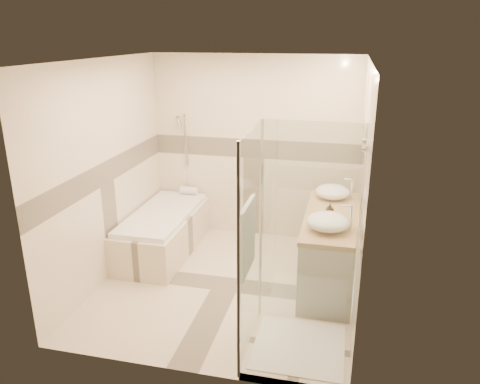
% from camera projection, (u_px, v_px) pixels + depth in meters
% --- Properties ---
extents(room, '(2.82, 3.02, 2.52)m').
position_uv_depth(room, '(231.00, 180.00, 4.99)').
color(room, '#C4B39C').
rests_on(room, ground).
extents(bathtub, '(0.75, 1.70, 0.56)m').
position_uv_depth(bathtub, '(163.00, 230.00, 6.11)').
color(bathtub, beige).
rests_on(bathtub, ground).
extents(vanity, '(0.58, 1.62, 0.85)m').
position_uv_depth(vanity, '(329.00, 249.00, 5.29)').
color(vanity, silver).
rests_on(vanity, ground).
extents(shower_enclosure, '(0.96, 0.93, 2.04)m').
position_uv_depth(shower_enclosure, '(289.00, 299.00, 4.16)').
color(shower_enclosure, beige).
rests_on(shower_enclosure, ground).
extents(vessel_sink_near, '(0.41, 0.41, 0.16)m').
position_uv_depth(vessel_sink_near, '(332.00, 192.00, 5.64)').
color(vessel_sink_near, white).
rests_on(vessel_sink_near, vanity).
extents(vessel_sink_far, '(0.44, 0.44, 0.18)m').
position_uv_depth(vessel_sink_far, '(328.00, 222.00, 4.73)').
color(vessel_sink_far, white).
rests_on(vessel_sink_far, vanity).
extents(faucet_near, '(0.11, 0.03, 0.27)m').
position_uv_depth(faucet_near, '(351.00, 187.00, 5.57)').
color(faucet_near, silver).
rests_on(faucet_near, vanity).
extents(faucet_far, '(0.12, 0.03, 0.29)m').
position_uv_depth(faucet_far, '(350.00, 216.00, 4.66)').
color(faucet_far, silver).
rests_on(faucet_far, vanity).
extents(amenity_bottle_a, '(0.08, 0.09, 0.15)m').
position_uv_depth(amenity_bottle_a, '(330.00, 210.00, 5.08)').
color(amenity_bottle_a, black).
rests_on(amenity_bottle_a, vanity).
extents(amenity_bottle_b, '(0.14, 0.14, 0.13)m').
position_uv_depth(amenity_bottle_b, '(330.00, 210.00, 5.09)').
color(amenity_bottle_b, black).
rests_on(amenity_bottle_b, vanity).
extents(folded_towels, '(0.17, 0.28, 0.09)m').
position_uv_depth(folded_towels, '(333.00, 190.00, 5.80)').
color(folded_towels, silver).
rests_on(folded_towels, vanity).
extents(rolled_towel, '(0.24, 0.11, 0.11)m').
position_uv_depth(rolled_towel, '(189.00, 190.00, 6.67)').
color(rolled_towel, silver).
rests_on(rolled_towel, bathtub).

